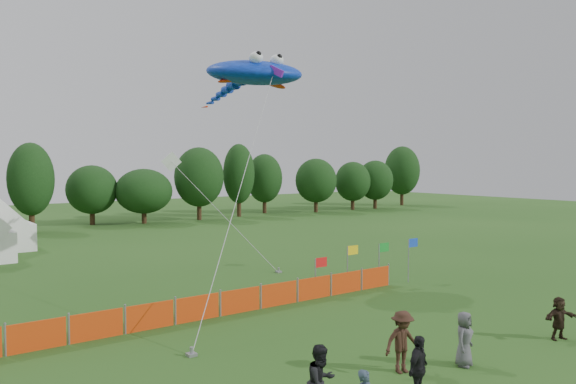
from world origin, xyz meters
TOP-DOWN VIEW (x-y plane):
  - ground at (0.00, 0.00)m, footprint 160.00×160.00m
  - treeline at (1.61, 44.93)m, footprint 104.57×8.78m
  - barrier_fence at (-1.28, 9.00)m, footprint 19.90×0.06m
  - flag_row at (7.25, 9.07)m, footprint 6.73×0.47m
  - spectator_b at (-3.90, -0.62)m, footprint 1.03×0.87m
  - spectator_c at (0.08, 0.35)m, footprint 1.34×0.95m
  - spectator_d at (-1.16, -1.32)m, footprint 1.12×0.73m
  - spectator_e at (2.05, -0.41)m, footprint 0.96×0.77m
  - spectator_f at (6.96, -0.83)m, footprint 1.49×0.86m
  - stingray_kite at (4.11, 14.88)m, footprint 11.69×16.19m
  - small_kite_white at (4.05, 21.50)m, footprint 3.41×8.94m

SIDE VIEW (x-z plane):
  - ground at x=0.00m, z-range 0.00..0.00m
  - barrier_fence at x=-1.28m, z-range 0.00..1.00m
  - spectator_f at x=6.96m, z-range 0.00..1.53m
  - spectator_e at x=2.05m, z-range 0.00..1.70m
  - spectator_d at x=-1.16m, z-range 0.00..1.77m
  - spectator_c at x=0.08m, z-range 0.00..1.88m
  - spectator_b at x=-3.90m, z-range 0.00..1.88m
  - flag_row at x=7.25m, z-range 0.31..2.60m
  - treeline at x=1.61m, z-range 0.00..8.36m
  - small_kite_white at x=4.05m, z-range 1.29..8.34m
  - stingray_kite at x=4.11m, z-range 5.05..17.10m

